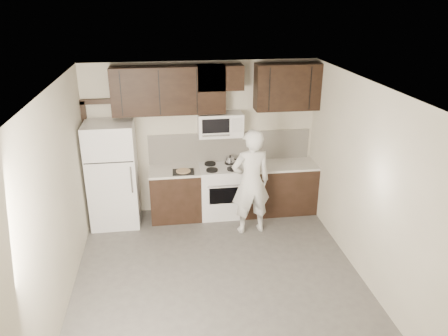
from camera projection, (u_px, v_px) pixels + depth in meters
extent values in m
plane|color=#514E4C|center=(219.00, 279.00, 6.14)|extent=(4.50, 4.50, 0.00)
plane|color=#BAB39E|center=(202.00, 138.00, 7.70)|extent=(4.00, 0.00, 4.00)
plane|color=white|center=(218.00, 88.00, 5.13)|extent=(4.50, 4.50, 0.00)
cube|color=black|center=(176.00, 194.00, 7.69)|extent=(0.87, 0.62, 0.87)
cube|color=black|center=(278.00, 188.00, 7.94)|extent=(1.32, 0.62, 0.87)
cube|color=silver|center=(175.00, 171.00, 7.52)|extent=(0.87, 0.64, 0.04)
cube|color=silver|center=(279.00, 165.00, 7.77)|extent=(1.32, 0.64, 0.04)
cube|color=white|center=(221.00, 191.00, 7.80)|extent=(0.76, 0.62, 0.89)
cube|color=white|center=(221.00, 168.00, 7.63)|extent=(0.76, 0.62, 0.02)
cube|color=black|center=(224.00, 196.00, 7.50)|extent=(0.50, 0.01, 0.30)
cylinder|color=silver|center=(224.00, 186.00, 7.39)|extent=(0.55, 0.02, 0.02)
cylinder|color=black|center=(212.00, 170.00, 7.46)|extent=(0.20, 0.20, 0.03)
cylinder|color=black|center=(233.00, 169.00, 7.50)|extent=(0.20, 0.20, 0.03)
cylinder|color=black|center=(210.00, 164.00, 7.73)|extent=(0.20, 0.20, 0.03)
cylinder|color=black|center=(230.00, 163.00, 7.78)|extent=(0.20, 0.20, 0.03)
cube|color=silver|center=(230.00, 146.00, 7.82)|extent=(2.90, 0.02, 0.54)
cube|color=black|center=(169.00, 90.00, 7.13)|extent=(1.85, 0.35, 0.78)
cube|color=black|center=(287.00, 87.00, 7.39)|extent=(1.10, 0.35, 0.78)
cube|color=black|center=(220.00, 77.00, 7.17)|extent=(0.76, 0.35, 0.40)
cube|color=white|center=(220.00, 124.00, 7.46)|extent=(0.76, 0.38, 0.40)
cube|color=black|center=(216.00, 126.00, 7.25)|extent=(0.46, 0.01, 0.24)
cube|color=silver|center=(237.00, 125.00, 7.30)|extent=(0.18, 0.01, 0.24)
cylinder|color=silver|center=(216.00, 136.00, 7.29)|extent=(0.46, 0.02, 0.02)
cube|color=white|center=(113.00, 174.00, 7.34)|extent=(0.80, 0.72, 1.80)
cube|color=black|center=(109.00, 163.00, 6.87)|extent=(0.77, 0.01, 0.02)
cylinder|color=silver|center=(131.00, 180.00, 7.01)|extent=(0.03, 0.03, 0.45)
cube|color=black|center=(90.00, 161.00, 7.52)|extent=(0.08, 0.08, 2.10)
cube|color=black|center=(95.00, 102.00, 7.17)|extent=(0.50, 0.08, 0.08)
cylinder|color=silver|center=(230.00, 160.00, 7.76)|extent=(0.16, 0.16, 0.12)
sphere|color=black|center=(230.00, 156.00, 7.73)|extent=(0.03, 0.03, 0.03)
cylinder|color=black|center=(237.00, 159.00, 7.74)|extent=(0.15, 0.05, 0.02)
cube|color=black|center=(183.00, 172.00, 7.39)|extent=(0.37, 0.28, 0.02)
cylinder|color=beige|center=(183.00, 171.00, 7.38)|extent=(0.25, 0.25, 0.02)
imported|color=silver|center=(251.00, 182.00, 7.07)|extent=(0.70, 0.50, 1.78)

